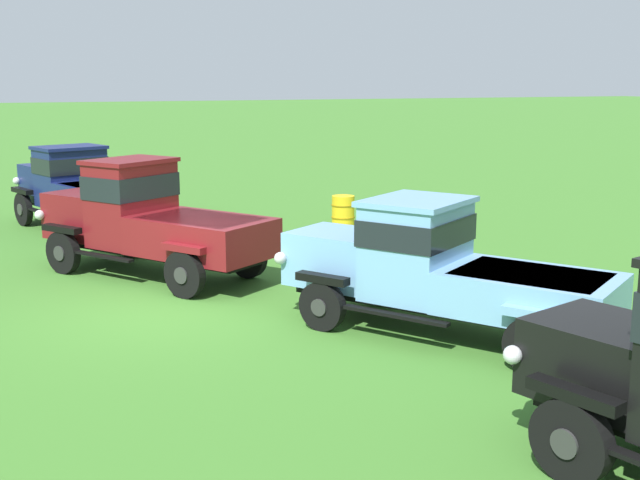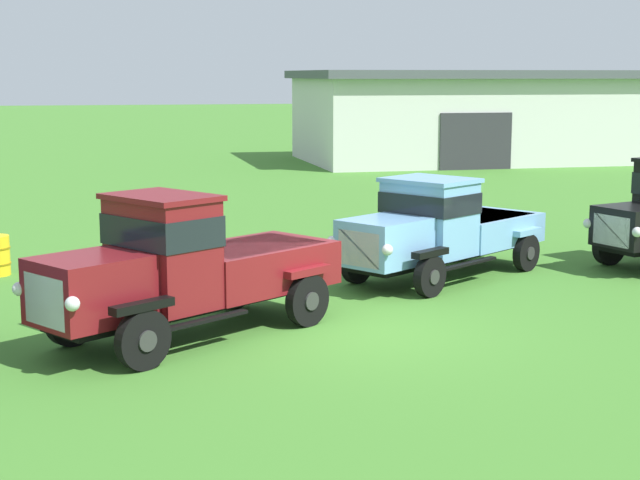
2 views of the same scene
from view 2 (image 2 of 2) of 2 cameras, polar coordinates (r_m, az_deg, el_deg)
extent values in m
plane|color=#3D7528|center=(15.50, 1.97, -5.30)|extent=(240.00, 240.00, 0.00)
cube|color=silver|center=(47.14, 10.12, 6.92)|extent=(17.72, 8.64, 3.81)
cube|color=#474C51|center=(47.10, 10.20, 9.46)|extent=(18.32, 9.44, 0.36)
cube|color=#2D2D33|center=(42.15, 9.06, 5.69)|extent=(3.20, 0.08, 2.40)
cylinder|color=black|center=(13.61, -10.25, -5.73)|extent=(0.79, 0.62, 0.84)
cylinder|color=#2D2D2D|center=(13.53, -9.99, -5.82)|extent=(0.26, 0.19, 0.29)
cylinder|color=black|center=(15.01, -14.28, -4.43)|extent=(0.79, 0.62, 0.84)
cylinder|color=#2D2D2D|center=(15.10, -14.49, -4.36)|extent=(0.26, 0.19, 0.29)
cylinder|color=black|center=(15.69, -0.74, -3.53)|extent=(0.79, 0.62, 0.84)
cylinder|color=#2D2D2D|center=(15.62, -0.47, -3.58)|extent=(0.26, 0.19, 0.29)
cylinder|color=black|center=(16.92, -5.03, -2.59)|extent=(0.79, 0.62, 0.84)
cylinder|color=#2D2D2D|center=(17.00, -5.26, -2.54)|extent=(0.26, 0.19, 0.29)
cube|color=black|center=(15.20, -7.46, -3.72)|extent=(4.42, 3.43, 0.12)
cube|color=maroon|center=(14.04, -13.20, -2.81)|extent=(1.92, 1.85, 0.93)
cube|color=silver|center=(13.68, -15.66, -3.44)|extent=(0.59, 0.83, 0.70)
sphere|color=silver|center=(13.11, -14.21, -3.62)|extent=(0.20, 0.20, 0.20)
sphere|color=silver|center=(14.22, -17.10, -2.74)|extent=(0.20, 0.20, 0.20)
cube|color=black|center=(13.49, -10.31, -3.80)|extent=(0.91, 0.71, 0.12)
cube|color=black|center=(14.91, -14.35, -2.67)|extent=(0.91, 0.71, 0.12)
cube|color=maroon|center=(14.70, -9.14, -0.78)|extent=(1.74, 1.87, 1.61)
cube|color=black|center=(14.64, -9.17, 0.61)|extent=(1.80, 1.92, 0.45)
cube|color=maroon|center=(14.58, -9.22, 2.48)|extent=(1.87, 1.99, 0.08)
cube|color=black|center=(14.30, -6.58, -4.64)|extent=(1.31, 0.95, 0.05)
cube|color=black|center=(15.62, -10.69, -3.53)|extent=(1.31, 0.95, 0.05)
cube|color=maroon|center=(15.94, -3.97, -1.53)|extent=(3.02, 2.77, 0.70)
cube|color=black|center=(15.88, -3.98, -0.40)|extent=(2.54, 2.33, 0.06)
cube|color=maroon|center=(15.59, -0.74, -1.84)|extent=(0.88, 0.69, 0.12)
cube|color=maroon|center=(16.83, -5.06, -1.02)|extent=(0.88, 0.69, 0.12)
cylinder|color=black|center=(17.84, 6.41, -2.12)|extent=(0.73, 0.58, 0.76)
cylinder|color=#2D2D2D|center=(17.78, 6.68, -2.16)|extent=(0.24, 0.17, 0.27)
cylinder|color=black|center=(18.91, 2.17, -1.39)|extent=(0.73, 0.58, 0.76)
cylinder|color=#2D2D2D|center=(18.98, 1.93, -1.35)|extent=(0.24, 0.17, 0.27)
cylinder|color=black|center=(20.52, 11.91, -0.72)|extent=(0.73, 0.58, 0.76)
cylinder|color=#2D2D2D|center=(20.47, 12.16, -0.76)|extent=(0.24, 0.17, 0.27)
cylinder|color=black|center=(21.46, 7.93, -0.16)|extent=(0.73, 0.58, 0.76)
cylinder|color=#2D2D2D|center=(21.52, 7.70, -0.13)|extent=(0.24, 0.17, 0.27)
cube|color=black|center=(19.58, 7.13, -0.85)|extent=(4.42, 3.42, 0.12)
cube|color=#70A3D1|center=(18.09, 3.80, -0.10)|extent=(1.93, 1.85, 0.85)
cube|color=silver|center=(17.55, 2.31, -0.52)|extent=(0.59, 0.83, 0.64)
sphere|color=silver|center=(17.12, 3.95, -0.58)|extent=(0.20, 0.20, 0.20)
sphere|color=silver|center=(17.96, 0.71, -0.07)|extent=(0.20, 0.20, 0.20)
cube|color=black|center=(17.76, 6.44, -0.75)|extent=(0.84, 0.66, 0.12)
cube|color=black|center=(18.84, 2.18, -0.11)|extent=(0.84, 0.66, 0.12)
cube|color=#70A3D1|center=(19.10, 6.39, 1.25)|extent=(1.86, 1.95, 1.42)
cube|color=black|center=(19.05, 6.40, 2.20)|extent=(1.92, 2.00, 0.40)
cube|color=#70A3D1|center=(19.00, 6.43, 3.48)|extent=(2.00, 2.07, 0.08)
cube|color=black|center=(18.83, 8.65, -1.36)|extent=(1.47, 1.06, 0.05)
cube|color=black|center=(19.84, 4.57, -0.73)|extent=(1.47, 1.06, 0.05)
cube|color=#70A3D1|center=(20.61, 9.36, 0.63)|extent=(2.88, 2.67, 0.60)
cube|color=black|center=(20.57, 9.38, 1.37)|extent=(2.43, 2.25, 0.06)
cube|color=#70A3D1|center=(20.45, 11.95, 0.46)|extent=(0.81, 0.63, 0.12)
cube|color=#70A3D1|center=(21.39, 7.95, 0.98)|extent=(0.81, 0.63, 0.12)
cylinder|color=black|center=(21.62, 16.50, -0.30)|extent=(0.86, 0.43, 0.83)
cylinder|color=#2D2D2D|center=(21.69, 16.28, -0.25)|extent=(0.29, 0.12, 0.29)
cube|color=black|center=(20.80, 17.89, 0.78)|extent=(1.68, 1.56, 0.81)
cube|color=silver|center=(20.33, 16.63, 0.53)|extent=(0.34, 0.93, 0.61)
sphere|color=silver|center=(19.88, 17.97, 0.44)|extent=(0.20, 0.20, 0.20)
sphere|color=silver|center=(20.76, 15.33, 0.94)|extent=(0.20, 0.20, 0.20)
cube|color=black|center=(21.54, 16.55, 0.93)|extent=(0.98, 0.48, 0.12)
camera|label=1|loc=(20.57, 41.73, 6.68)|focal=45.00mm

